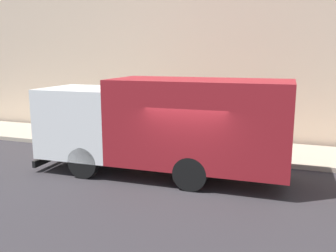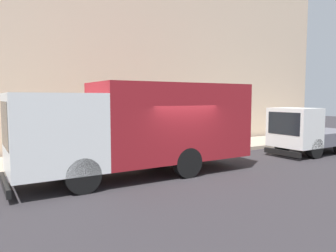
{
  "view_description": "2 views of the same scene",
  "coord_description": "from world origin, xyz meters",
  "px_view_note": "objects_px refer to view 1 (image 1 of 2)",
  "views": [
    {
      "loc": [
        -10.31,
        -3.05,
        4.02
      ],
      "look_at": [
        0.64,
        0.92,
        1.75
      ],
      "focal_mm": 38.77,
      "sensor_mm": 36.0,
      "label": 1
    },
    {
      "loc": [
        -9.53,
        5.9,
        2.76
      ],
      "look_at": [
        1.02,
        -0.09,
        1.7
      ],
      "focal_mm": 34.52,
      "sensor_mm": 36.0,
      "label": 2
    }
  ],
  "objects_px": {
    "pedestrian_standing": "(239,123)",
    "pedestrian_walking": "(183,127)",
    "street_sign_post": "(176,114)",
    "large_utility_truck": "(163,123)"
  },
  "relations": [
    {
      "from": "large_utility_truck",
      "to": "street_sign_post",
      "type": "relative_size",
      "value": 3.28
    },
    {
      "from": "pedestrian_standing",
      "to": "large_utility_truck",
      "type": "bearing_deg",
      "value": 150.73
    },
    {
      "from": "pedestrian_walking",
      "to": "pedestrian_standing",
      "type": "bearing_deg",
      "value": 70.85
    },
    {
      "from": "pedestrian_walking",
      "to": "street_sign_post",
      "type": "distance_m",
      "value": 0.91
    },
    {
      "from": "large_utility_truck",
      "to": "pedestrian_standing",
      "type": "distance_m",
      "value": 5.43
    },
    {
      "from": "large_utility_truck",
      "to": "pedestrian_standing",
      "type": "bearing_deg",
      "value": -20.68
    },
    {
      "from": "large_utility_truck",
      "to": "pedestrian_standing",
      "type": "relative_size",
      "value": 5.37
    },
    {
      "from": "pedestrian_walking",
      "to": "street_sign_post",
      "type": "relative_size",
      "value": 0.64
    },
    {
      "from": "pedestrian_standing",
      "to": "pedestrian_walking",
      "type": "bearing_deg",
      "value": 123.4
    },
    {
      "from": "large_utility_truck",
      "to": "pedestrian_walking",
      "type": "height_order",
      "value": "large_utility_truck"
    }
  ]
}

